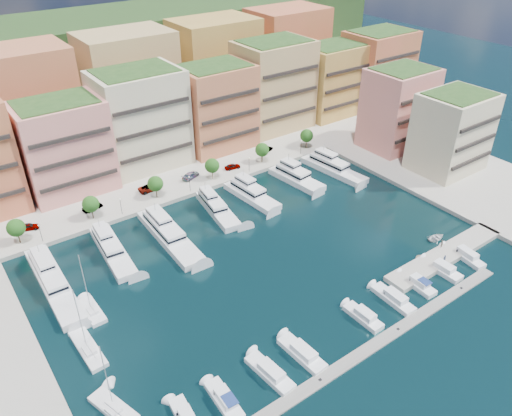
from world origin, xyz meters
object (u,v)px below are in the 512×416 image
object	(u,v)px
tree_1	(91,204)
cruiser_2	(270,373)
tree_2	(155,184)
tree_3	(212,166)
lamppost_2	(189,181)
cruiser_1	(224,400)
cruiser_5	(363,317)
yacht_4	(250,194)
car_5	(267,150)
yacht_2	(168,233)
sailboat_1	(88,349)
yacht_6	(332,167)
tree_0	(16,228)
tender_2	(436,238)
yacht_1	(111,249)
tree_4	(262,150)
car_3	(191,175)
yacht_5	(295,177)
lamppost_4	(301,145)
cruiser_3	(302,354)
car_0	(28,227)
cruiser_9	(465,256)
lamppost_1	(121,204)
yacht_3	(216,207)
cruiser_6	(393,299)
sailboat_0	(114,409)
tree_5	(307,136)
car_4	(232,166)
lamppost_0	(40,230)
lamppost_3	(249,162)
cruiser_8	(442,270)
sailboat_2	(92,312)
tender_1	(419,256)
yacht_0	(52,279)
person_1	(441,243)
car_1	(92,207)

from	to	relation	value
tree_1	cruiser_2	bearing A→B (deg)	-83.70
tree_2	tree_3	distance (m)	16.00
lamppost_2	cruiser_1	size ratio (longest dim) A/B	0.51
tree_2	cruiser_5	xyz separation A→B (m)	(11.14, -58.08, -4.20)
yacht_4	car_5	size ratio (longest dim) A/B	3.95
yacht_2	sailboat_1	world-z (taller)	sailboat_1
yacht_6	lamppost_2	bearing A→B (deg)	162.87
tree_0	tender_2	size ratio (longest dim) A/B	1.34
yacht_1	tree_4	bearing A→B (deg)	15.47
tree_4	car_3	bearing A→B (deg)	169.95
yacht_5	lamppost_4	bearing A→B (deg)	43.46
cruiser_3	car_0	size ratio (longest dim) A/B	2.10
tree_2	lamppost_4	size ratio (longest dim) A/B	1.35
cruiser_3	cruiser_9	size ratio (longest dim) A/B	1.01
tree_2	lamppost_1	xyz separation A→B (m)	(-10.00, -2.30, -0.92)
cruiser_3	tree_0	bearing A→B (deg)	116.51
yacht_3	cruiser_6	world-z (taller)	yacht_3
sailboat_0	yacht_5	bearing A→B (deg)	29.90
yacht_2	cruiser_5	xyz separation A→B (m)	(16.29, -42.58, -0.66)
tree_3	tree_5	xyz separation A→B (m)	(32.00, 0.00, 0.00)
car_5	car_4	bearing A→B (deg)	79.37
lamppost_0	lamppost_4	xyz separation A→B (m)	(72.00, 0.00, 0.00)
lamppost_1	lamppost_3	xyz separation A→B (m)	(36.00, 0.00, 0.00)
yacht_2	car_3	xyz separation A→B (m)	(16.69, 19.14, 0.58)
tree_3	lamppost_0	bearing A→B (deg)	-177.01
cruiser_8	tender_2	bearing A→B (deg)	42.38
lamppost_1	cruiser_1	size ratio (longest dim) A/B	0.51
sailboat_1	tender_2	bearing A→B (deg)	-10.86
tree_4	cruiser_5	bearing A→B (deg)	-109.76
tree_3	cruiser_8	bearing A→B (deg)	-73.27
sailboat_2	sailboat_1	size ratio (longest dim) A/B	1.00
car_0	tender_1	bearing A→B (deg)	-111.92
tree_0	yacht_5	distance (m)	66.90
car_5	sailboat_0	bearing A→B (deg)	105.66
yacht_3	tender_1	distance (m)	46.64
yacht_5	sailboat_2	world-z (taller)	sailboat_2
cruiser_8	tree_5	bearing A→B (deg)	75.95
lamppost_2	yacht_0	xyz separation A→B (m)	(-38.38, -14.11, -2.62)
yacht_1	yacht_3	size ratio (longest dim) A/B	1.10
lamppost_4	cruiser_6	size ratio (longest dim) A/B	0.46
tree_0	cruiser_9	world-z (taller)	tree_0
sailboat_0	car_3	world-z (taller)	sailboat_0
tree_0	cruiser_3	size ratio (longest dim) A/B	0.61
yacht_2	sailboat_0	world-z (taller)	sailboat_0
cruiser_2	tender_1	world-z (taller)	cruiser_2
person_1	car_3	bearing A→B (deg)	-86.80
lamppost_2	yacht_3	xyz separation A→B (m)	(1.10, -10.34, -2.62)
car_1	sailboat_1	bearing A→B (deg)	146.22
sailboat_0	tree_3	bearing A→B (deg)	46.16
lamppost_1	cruiser_8	size ratio (longest dim) A/B	0.51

